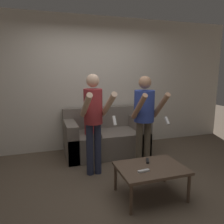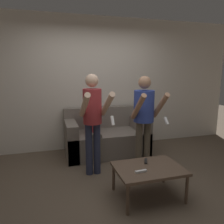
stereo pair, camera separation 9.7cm
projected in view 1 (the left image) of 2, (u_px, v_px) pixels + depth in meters
ground_plane at (122, 185)px, 3.15m from camera, size 14.00×14.00×0.00m
wall_back at (93, 84)px, 4.54m from camera, size 6.40×0.06×2.70m
couch at (105, 138)px, 4.34m from camera, size 1.58×0.86×0.88m
person_standing_left at (94, 115)px, 3.29m from camera, size 0.40×0.72×1.58m
person_standing_right at (145, 112)px, 3.56m from camera, size 0.45×0.62×1.54m
person_seated at (93, 125)px, 4.00m from camera, size 0.27×0.51×1.17m
coffee_table at (151, 170)px, 2.81m from camera, size 0.85×0.63×0.41m
remote_near at (144, 171)px, 2.65m from camera, size 0.15×0.05×0.02m
remote_far at (148, 161)px, 2.95m from camera, size 0.10×0.15×0.02m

